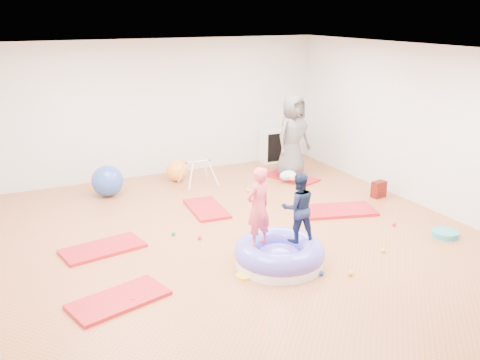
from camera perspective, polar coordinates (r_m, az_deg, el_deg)
name	(u,v)px	position (r m, az deg, el deg)	size (l,w,h in m)	color
room	(249,152)	(7.61, 0.98, 2.97)	(7.01, 8.01, 2.81)	#A5663F
gym_mat_front_left	(119,300)	(6.71, -12.79, -12.35)	(1.16, 0.58, 0.05)	red
gym_mat_mid_left	(103,248)	(8.08, -14.42, -7.08)	(1.16, 0.58, 0.05)	red
gym_mat_center_back	(207,209)	(9.36, -3.58, -3.07)	(1.11, 0.55, 0.05)	red
gym_mat_right	(337,210)	(9.40, 10.34, -3.22)	(1.28, 0.64, 0.05)	red
gym_mat_rear_right	(291,177)	(11.12, 5.51, 0.27)	(1.09, 0.55, 0.05)	red
inflatable_cushion	(279,254)	(7.37, 4.21, -7.92)	(1.24, 1.24, 0.39)	white
child_pink	(258,204)	(7.02, 1.96, -2.54)	(0.40, 0.26, 1.10)	#E34A61
child_navy	(298,204)	(7.22, 6.24, -2.58)	(0.47, 0.37, 0.97)	#131F3E
adult_caregiver	(293,136)	(10.93, 5.66, 4.67)	(0.83, 0.54, 1.69)	#505050
infant	(289,176)	(10.79, 5.23, 0.46)	(0.36, 0.37, 0.21)	#A3CDF3
ball_pit_balls	(277,247)	(7.88, 3.94, -7.12)	(4.49, 3.68, 0.07)	#2B4DA1
exercise_ball_blue	(107,181)	(10.26, -13.96, -0.08)	(0.59, 0.59, 0.59)	#2B4DA1
exercise_ball_orange	(177,171)	(10.94, -6.75, 1.00)	(0.44, 0.44, 0.44)	#FF9833
infant_play_gym	(198,169)	(10.59, -4.49, 1.19)	(0.66, 0.63, 0.51)	white
cube_shelf	(276,145)	(12.30, 3.91, 3.70)	(0.75, 0.37, 0.75)	white
balance_disc	(445,234)	(8.85, 21.04, -5.37)	(0.40, 0.40, 0.09)	teal
backpack	(379,189)	(10.27, 14.58, -0.96)	(0.27, 0.16, 0.31)	#991109
yellow_toy	(244,276)	(7.09, 0.41, -10.23)	(0.21, 0.21, 0.03)	yellow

